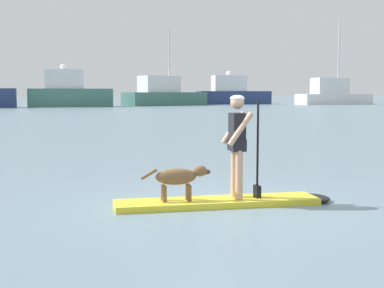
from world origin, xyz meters
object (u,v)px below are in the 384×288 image
object	(u,v)px
person_paddler	(238,139)
moored_boat_far_port	(69,93)
moored_boat_starboard	(163,94)
dog	(179,177)
moored_boat_far_starboard	(232,93)
moored_boat_outer	(333,94)
paddleboard	(231,202)

from	to	relation	value
person_paddler	moored_boat_far_port	xyz separation A→B (m)	(8.71, 58.19, 0.62)
moored_boat_far_port	moored_boat_starboard	world-z (taller)	moored_boat_starboard
dog	moored_boat_starboard	bearing A→B (deg)	69.37
dog	moored_boat_far_starboard	size ratio (longest dim) A/B	0.10
moored_boat_starboard	moored_boat_outer	bearing A→B (deg)	-9.18
paddleboard	moored_boat_starboard	size ratio (longest dim) A/B	0.30
person_paddler	dog	xyz separation A→B (m)	(-0.94, 0.20, -0.59)
moored_boat_far_starboard	dog	bearing A→B (deg)	-118.80
paddleboard	person_paddler	xyz separation A→B (m)	(0.11, -0.02, 1.01)
person_paddler	dog	size ratio (longest dim) A/B	1.50
person_paddler	dog	bearing A→B (deg)	168.05
person_paddler	moored_boat_far_port	size ratio (longest dim) A/B	0.16
moored_boat_far_starboard	moored_boat_outer	size ratio (longest dim) A/B	0.92
paddleboard	moored_boat_starboard	xyz separation A→B (m)	(21.55, 59.64, 1.40)
person_paddler	moored_boat_starboard	distance (m)	63.40
paddleboard	moored_boat_far_starboard	world-z (taller)	moored_boat_far_starboard
person_paddler	moored_boat_outer	size ratio (longest dim) A/B	0.14
person_paddler	moored_boat_outer	bearing A→B (deg)	50.44
moored_boat_far_starboard	paddleboard	bearing A→B (deg)	-118.14
dog	moored_boat_outer	xyz separation A→B (m)	(46.95, 55.49, 0.95)
moored_boat_outer	person_paddler	bearing A→B (deg)	-129.56
paddleboard	moored_boat_far_starboard	size ratio (longest dim) A/B	0.33
paddleboard	moored_boat_outer	size ratio (longest dim) A/B	0.30
paddleboard	person_paddler	bearing A→B (deg)	-11.95
moored_boat_far_port	moored_boat_starboard	size ratio (longest dim) A/B	0.86
dog	moored_boat_outer	size ratio (longest dim) A/B	0.09
paddleboard	dog	bearing A→B (deg)	168.05
moored_boat_outer	moored_boat_far_port	bearing A→B (deg)	176.17
moored_boat_starboard	moored_boat_outer	xyz separation A→B (m)	(24.57, -3.97, -0.03)
paddleboard	moored_boat_outer	world-z (taller)	moored_boat_outer
person_paddler	moored_boat_far_starboard	distance (m)	70.80
dog	moored_boat_far_port	distance (m)	58.80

